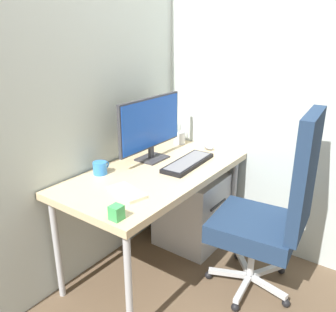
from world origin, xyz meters
name	(u,v)px	position (x,y,z in m)	size (l,w,h in m)	color
ground_plane	(157,263)	(0.00, 0.00, 0.00)	(8.00, 8.00, 0.00)	brown
wall_back	(108,61)	(0.00, 0.37, 1.40)	(2.52, 0.04, 2.80)	#B7C1BC
wall_side_right	(233,58)	(0.69, -0.17, 1.40)	(0.04, 1.89, 2.80)	#B7C1BC
desk	(156,178)	(0.00, 0.00, 0.67)	(1.32, 0.69, 0.73)	#D1B78C
office_chair	(273,210)	(0.19, -0.73, 0.58)	(0.55, 0.58, 1.19)	black
filing_cabinet	(191,209)	(0.38, -0.05, 0.28)	(0.43, 0.46, 0.56)	#B2B5BA
monitor	(151,125)	(0.15, 0.15, 0.97)	(0.62, 0.16, 0.44)	#333338
keyboard	(188,163)	(0.21, -0.12, 0.74)	(0.47, 0.18, 0.03)	black
mouse	(209,147)	(0.57, -0.07, 0.75)	(0.05, 0.09, 0.04)	#9EA0A5
pen_holder	(179,138)	(0.56, 0.19, 0.77)	(0.09, 0.09, 0.17)	silver
notebook	(127,192)	(-0.37, -0.09, 0.74)	(0.12, 0.24, 0.02)	beige
coffee_mug	(100,168)	(-0.25, 0.25, 0.77)	(0.12, 0.09, 0.08)	#337FD8
desk_clamp_accessory	(116,213)	(-0.60, -0.23, 0.76)	(0.06, 0.06, 0.07)	#3FAD59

